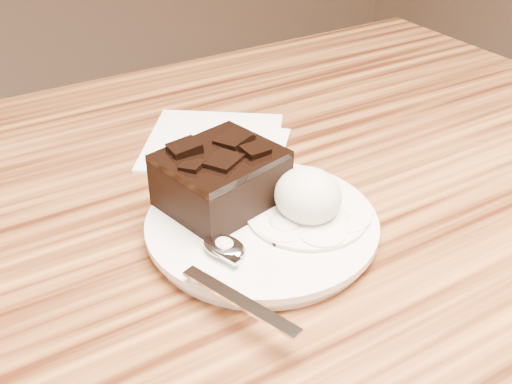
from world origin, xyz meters
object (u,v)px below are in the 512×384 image
plate (262,227)px  brownie (221,181)px  napkin (213,140)px  spoon (224,248)px  ice_cream_scoop (308,196)px

plate → brownie: bearing=113.1°
brownie → napkin: bearing=65.4°
spoon → napkin: size_ratio=1.06×
plate → spoon: size_ratio=1.30×
ice_cream_scoop → spoon: bearing=-174.2°
ice_cream_scoop → spoon: 0.09m
napkin → spoon: bearing=-115.3°
plate → brownie: (-0.02, 0.04, 0.03)m
napkin → brownie: bearing=-114.6°
napkin → ice_cream_scoop: bearing=-92.0°
plate → napkin: size_ratio=1.38×
plate → spoon: bearing=-154.5°
ice_cream_scoop → plate: bearing=158.0°
plate → spoon: (-0.05, -0.02, 0.01)m
plate → ice_cream_scoop: 0.05m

